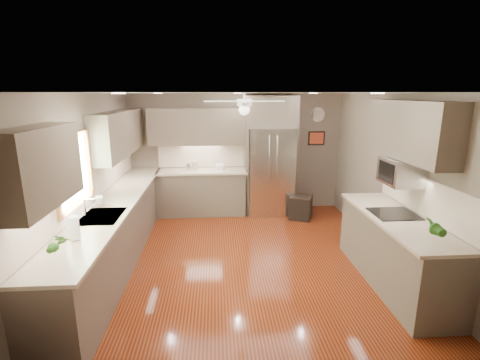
{
  "coord_description": "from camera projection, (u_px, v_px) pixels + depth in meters",
  "views": [
    {
      "loc": [
        -0.43,
        -4.89,
        2.49
      ],
      "look_at": [
        -0.04,
        0.6,
        1.12
      ],
      "focal_mm": 26.0,
      "sensor_mm": 36.0,
      "label": 1
    }
  ],
  "objects": [
    {
      "name": "floor",
      "position": [
        245.0,
        259.0,
        5.37
      ],
      "size": [
        5.0,
        5.0,
        0.0
      ],
      "primitive_type": "plane",
      "color": "#461309",
      "rests_on": "ground"
    },
    {
      "name": "ceiling",
      "position": [
        246.0,
        93.0,
        4.76
      ],
      "size": [
        5.0,
        5.0,
        0.0
      ],
      "primitive_type": "plane",
      "rotation": [
        3.14,
        0.0,
        0.0
      ],
      "color": "white",
      "rests_on": "ground"
    },
    {
      "name": "wall_back",
      "position": [
        236.0,
        153.0,
        7.48
      ],
      "size": [
        4.5,
        0.0,
        4.5
      ],
      "primitive_type": "plane",
      "rotation": [
        1.57,
        0.0,
        0.0
      ],
      "color": "#63574C",
      "rests_on": "ground"
    },
    {
      "name": "wall_front",
      "position": [
        274.0,
        261.0,
        2.64
      ],
      "size": [
        4.5,
        0.0,
        4.5
      ],
      "primitive_type": "plane",
      "rotation": [
        -1.57,
        0.0,
        0.0
      ],
      "color": "#63574C",
      "rests_on": "ground"
    },
    {
      "name": "wall_left",
      "position": [
        87.0,
        184.0,
        4.91
      ],
      "size": [
        0.0,
        5.0,
        5.0
      ],
      "primitive_type": "plane",
      "rotation": [
        1.57,
        0.0,
        1.57
      ],
      "color": "#63574C",
      "rests_on": "ground"
    },
    {
      "name": "wall_right",
      "position": [
        395.0,
        178.0,
        5.22
      ],
      "size": [
        0.0,
        5.0,
        5.0
      ],
      "primitive_type": "plane",
      "rotation": [
        1.57,
        0.0,
        -1.57
      ],
      "color": "#63574C",
      "rests_on": "ground"
    },
    {
      "name": "canister_b",
      "position": [
        188.0,
        167.0,
        7.22
      ],
      "size": [
        0.09,
        0.09,
        0.14
      ],
      "primitive_type": "cylinder",
      "rotation": [
        0.0,
        0.0,
        0.08
      ],
      "color": "silver",
      "rests_on": "back_run"
    },
    {
      "name": "canister_c",
      "position": [
        195.0,
        166.0,
        7.21
      ],
      "size": [
        0.13,
        0.13,
        0.19
      ],
      "primitive_type": "cylinder",
      "rotation": [
        0.0,
        0.0,
        0.15
      ],
      "color": "#B3AD86",
      "rests_on": "back_run"
    },
    {
      "name": "soap_bottle",
      "position": [
        100.0,
        199.0,
        4.88
      ],
      "size": [
        0.12,
        0.12,
        0.21
      ],
      "primitive_type": "imported",
      "rotation": [
        0.0,
        0.0,
        0.31
      ],
      "color": "white",
      "rests_on": "left_run"
    },
    {
      "name": "potted_plant_left",
      "position": [
        58.0,
        243.0,
        3.32
      ],
      "size": [
        0.17,
        0.12,
        0.32
      ],
      "primitive_type": "imported",
      "rotation": [
        0.0,
        0.0,
        -0.05
      ],
      "color": "#295F1B",
      "rests_on": "left_run"
    },
    {
      "name": "potted_plant_right",
      "position": [
        434.0,
        228.0,
        3.72
      ],
      "size": [
        0.18,
        0.15,
        0.31
      ],
      "primitive_type": "imported",
      "rotation": [
        0.0,
        0.0,
        0.06
      ],
      "color": "#295F1B",
      "rests_on": "right_run"
    },
    {
      "name": "bowl",
      "position": [
        221.0,
        168.0,
        7.25
      ],
      "size": [
        0.27,
        0.27,
        0.05
      ],
      "primitive_type": "imported",
      "rotation": [
        0.0,
        0.0,
        -0.29
      ],
      "color": "#B3AD86",
      "rests_on": "back_run"
    },
    {
      "name": "left_run",
      "position": [
        116.0,
        230.0,
        5.26
      ],
      "size": [
        0.65,
        4.7,
        1.45
      ],
      "color": "brown",
      "rests_on": "ground"
    },
    {
      "name": "back_run",
      "position": [
        202.0,
        191.0,
        7.33
      ],
      "size": [
        1.85,
        0.65,
        1.45
      ],
      "color": "brown",
      "rests_on": "ground"
    },
    {
      "name": "uppers",
      "position": [
        196.0,
        133.0,
        5.55
      ],
      "size": [
        4.5,
        4.7,
        0.95
      ],
      "color": "brown",
      "rests_on": "wall_left"
    },
    {
      "name": "window",
      "position": [
        73.0,
        171.0,
        4.36
      ],
      "size": [
        0.05,
        1.12,
        0.92
      ],
      "color": "#BFF2B2",
      "rests_on": "wall_left"
    },
    {
      "name": "sink",
      "position": [
        102.0,
        218.0,
        4.53
      ],
      "size": [
        0.5,
        0.7,
        0.32
      ],
      "color": "silver",
      "rests_on": "left_run"
    },
    {
      "name": "refrigerator",
      "position": [
        270.0,
        158.0,
        7.21
      ],
      "size": [
        1.06,
        0.75,
        2.45
      ],
      "color": "silver",
      "rests_on": "ground"
    },
    {
      "name": "right_run",
      "position": [
        395.0,
        249.0,
        4.61
      ],
      "size": [
        0.7,
        2.2,
        1.45
      ],
      "color": "brown",
      "rests_on": "ground"
    },
    {
      "name": "microwave",
      "position": [
        401.0,
        172.0,
        4.61
      ],
      "size": [
        0.43,
        0.55,
        0.34
      ],
      "color": "silver",
      "rests_on": "wall_right"
    },
    {
      "name": "ceiling_fan",
      "position": [
        244.0,
        105.0,
        5.09
      ],
      "size": [
        1.18,
        1.18,
        0.32
      ],
      "color": "white",
      "rests_on": "ceiling"
    },
    {
      "name": "recessed_lights",
      "position": [
        241.0,
        93.0,
        5.15
      ],
      "size": [
        2.84,
        3.14,
        0.01
      ],
      "color": "white",
      "rests_on": "ceiling"
    },
    {
      "name": "wall_clock",
      "position": [
        318.0,
        115.0,
        7.39
      ],
      "size": [
        0.3,
        0.03,
        0.3
      ],
      "color": "white",
      "rests_on": "wall_back"
    },
    {
      "name": "framed_print",
      "position": [
        316.0,
        138.0,
        7.51
      ],
      "size": [
        0.36,
        0.03,
        0.3
      ],
      "color": "black",
      "rests_on": "wall_back"
    },
    {
      "name": "stool",
      "position": [
        301.0,
        207.0,
        7.08
      ],
      "size": [
        0.55,
        0.55,
        0.49
      ],
      "color": "black",
      "rests_on": "ground"
    },
    {
      "name": "paper_towel",
      "position": [
        74.0,
        228.0,
        3.75
      ],
      "size": [
        0.11,
        0.11,
        0.28
      ],
      "color": "white",
      "rests_on": "left_run"
    }
  ]
}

